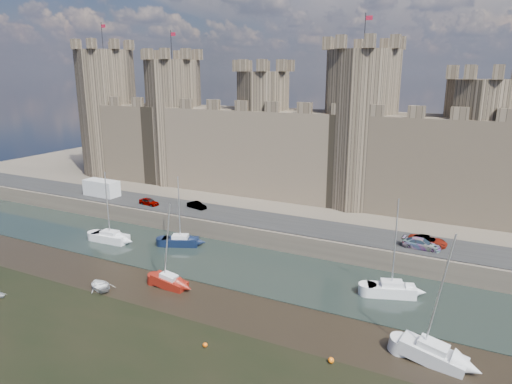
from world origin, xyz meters
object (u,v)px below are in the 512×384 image
car_2 (421,244)px  car_1 (197,205)px  car_0 (149,202)px  sailboat_4 (169,281)px  van (102,188)px  sailboat_2 (391,289)px  sailboat_5 (433,353)px  sailboat_1 (181,241)px  sailboat_0 (110,237)px  car_3 (427,241)px

car_2 → car_1: bearing=89.2°
car_0 → sailboat_4: bearing=-128.6°
van → sailboat_2: size_ratio=0.59×
sailboat_5 → sailboat_2: bearing=126.0°
car_2 → sailboat_4: sailboat_4 is taller
sailboat_4 → car_2: bearing=37.3°
sailboat_1 → car_0: bearing=124.6°
car_0 → car_2: bearing=-82.9°
sailboat_0 → car_1: bearing=57.9°
sailboat_2 → van: bearing=150.2°
car_0 → car_3: 40.46m
car_0 → van: size_ratio=0.55×
van → sailboat_1: sailboat_1 is taller
car_0 → car_2: 39.94m
car_0 → sailboat_4: 23.92m
sailboat_2 → car_1: bearing=142.6°
car_1 → sailboat_5: sailboat_5 is taller
car_0 → car_1: (7.61, 1.76, -0.04)m
car_1 → car_2: car_2 is taller
sailboat_0 → car_3: bearing=12.7°
sailboat_2 → sailboat_5: bearing=-81.7°
car_3 → sailboat_5: size_ratio=0.40×
car_1 → car_2: size_ratio=0.76×
sailboat_4 → car_0: bearing=135.5°
sailboat_5 → car_1: bearing=159.5°
sailboat_2 → car_2: bearing=59.9°
car_3 → sailboat_1: size_ratio=0.47×
car_3 → sailboat_4: size_ratio=0.47×
car_1 → car_0: bearing=116.1°
car_2 → car_3: car_2 is taller
sailboat_2 → sailboat_5: sailboat_5 is taller
car_0 → car_3: car_3 is taller
sailboat_1 → sailboat_5: sailboat_5 is taller
sailboat_4 → sailboat_2: bearing=22.8°
car_1 → car_3: bearing=-77.8°
sailboat_2 → sailboat_4: (-21.68, -8.56, -0.12)m
car_0 → sailboat_1: sailboat_1 is taller
car_3 → sailboat_4: (-23.84, -18.39, -2.41)m
sailboat_2 → sailboat_4: 23.31m
car_2 → sailboat_5: bearing=-167.1°
car_0 → sailboat_0: size_ratio=0.35×
sailboat_0 → car_0: bearing=94.0°
van → sailboat_1: bearing=-17.8°
van → sailboat_5: size_ratio=0.56×
sailboat_0 → sailboat_2: 37.10m
van → sailboat_5: sailboat_5 is taller
car_3 → sailboat_2: bearing=168.3°
sailboat_5 → sailboat_4: bearing=-173.9°
car_0 → sailboat_0: (1.20, -9.76, -2.31)m
car_3 → sailboat_1: 30.99m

